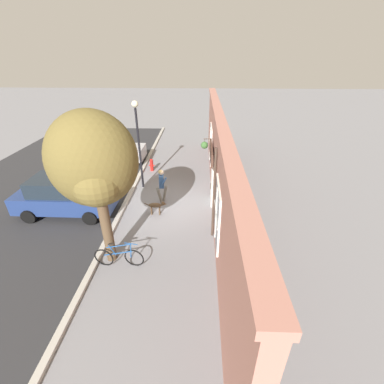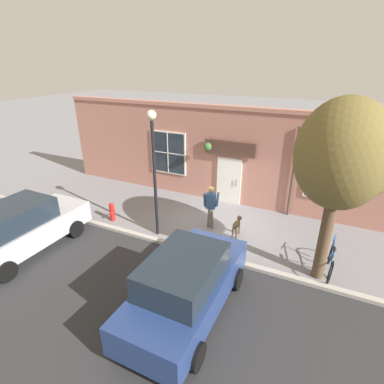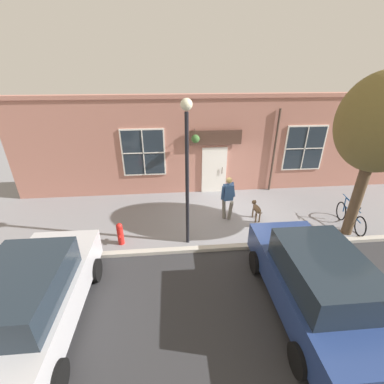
% 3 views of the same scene
% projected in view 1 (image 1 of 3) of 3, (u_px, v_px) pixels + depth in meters
% --- Properties ---
extents(ground_plane, '(90.00, 90.00, 0.00)m').
position_uv_depth(ground_plane, '(166.00, 205.00, 12.35)').
color(ground_plane, gray).
extents(curb_and_road, '(10.10, 28.00, 0.12)m').
position_uv_depth(curb_and_road, '(47.00, 203.00, 12.52)').
color(curb_and_road, '#B2ADA3').
rests_on(curb_and_road, ground_plane).
extents(storefront_facade, '(0.95, 18.00, 4.25)m').
position_uv_depth(storefront_facade, '(217.00, 165.00, 11.26)').
color(storefront_facade, '#B27566').
rests_on(storefront_facade, ground_plane).
extents(pedestrian_walking, '(0.57, 0.55, 1.72)m').
position_uv_depth(pedestrian_walking, '(162.00, 183.00, 12.15)').
color(pedestrian_walking, '#6B665B').
rests_on(pedestrian_walking, ground_plane).
extents(dog_on_leash, '(1.01, 0.24, 0.67)m').
position_uv_depth(dog_on_leash, '(156.00, 206.00, 11.48)').
color(dog_on_leash, brown).
rests_on(dog_on_leash, ground_plane).
extents(street_tree_by_curb, '(2.60, 2.43, 5.21)m').
position_uv_depth(street_tree_by_curb, '(94.00, 164.00, 7.36)').
color(street_tree_by_curb, brown).
rests_on(street_tree_by_curb, ground_plane).
extents(leaning_bicycle, '(1.74, 0.18, 1.00)m').
position_uv_depth(leaning_bicycle, '(119.00, 257.00, 8.73)').
color(leaning_bicycle, black).
rests_on(leaning_bicycle, ground_plane).
extents(parked_car_nearest_curb, '(4.31, 1.97, 1.75)m').
position_uv_depth(parked_car_nearest_curb, '(110.00, 149.00, 16.79)').
color(parked_car_nearest_curb, '#B7B7BC').
rests_on(parked_car_nearest_curb, ground_plane).
extents(parked_car_mid_block, '(4.31, 1.97, 1.75)m').
position_uv_depth(parked_car_mid_block, '(65.00, 196.00, 11.42)').
color(parked_car_mid_block, navy).
rests_on(parked_car_mid_block, ground_plane).
extents(street_lamp, '(0.32, 0.32, 4.51)m').
position_uv_depth(street_lamp, '(138.00, 133.00, 12.65)').
color(street_lamp, black).
rests_on(street_lamp, ground_plane).
extents(fire_hydrant, '(0.34, 0.20, 0.77)m').
position_uv_depth(fire_hydrant, '(152.00, 165.00, 15.79)').
color(fire_hydrant, red).
rests_on(fire_hydrant, ground_plane).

